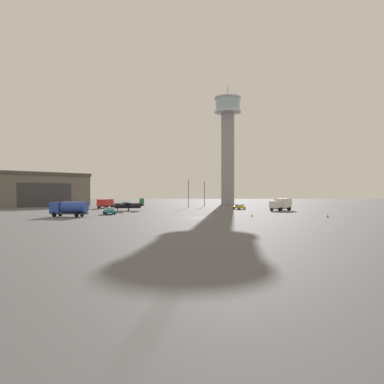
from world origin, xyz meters
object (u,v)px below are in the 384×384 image
car_teal (109,211)px  traffic_cone_near_left (328,216)px  traffic_cone_near_right (252,215)px  control_tower (228,138)px  light_post_west (204,191)px  truck_fuel_tanker_blue (69,208)px  light_post_east (188,191)px  airplane_black (128,205)px  truck_box_white (281,204)px  truck_box_red (105,203)px  car_yellow (239,207)px

car_teal → traffic_cone_near_left: (41.77, -8.89, -0.41)m
car_teal → traffic_cone_near_right: car_teal is taller
control_tower → light_post_west: (-9.63, -24.55, -20.64)m
truck_fuel_tanker_blue → car_teal: size_ratio=1.62×
control_tower → car_teal: 76.71m
traffic_cone_near_left → light_post_west: bearing=112.8°
car_teal → light_post_east: size_ratio=0.52×
light_post_west → airplane_black: bearing=-125.7°
traffic_cone_near_left → light_post_east: bearing=120.7°
control_tower → truck_box_white: (8.94, -50.26, -23.91)m
truck_fuel_tanker_blue → light_post_east: 47.98m
airplane_black → light_post_west: bearing=-139.3°
truck_box_red → light_post_east: 24.79m
truck_fuel_tanker_blue → control_tower: bearing=-105.4°
car_teal → light_post_west: bearing=132.6°
truck_box_red → car_yellow: truck_box_red is taller
airplane_black → traffic_cone_near_left: 46.80m
light_post_west → truck_box_white: bearing=-54.2°
traffic_cone_near_left → truck_box_red: bearing=142.6°
traffic_cone_near_left → traffic_cone_near_right: bearing=167.6°
car_teal → light_post_west: 46.46m
truck_box_red → car_teal: 30.47m
traffic_cone_near_left → airplane_black: bearing=150.2°
truck_box_red → light_post_east: bearing=-68.5°
control_tower → traffic_cone_near_right: control_tower is taller
light_post_west → truck_box_red: bearing=-157.3°
truck_fuel_tanker_blue → light_post_east: light_post_east is taller
airplane_black → truck_box_white: bearing=168.4°
car_yellow → light_post_east: 19.25m
truck_box_white → truck_box_red: bearing=-58.8°
airplane_black → light_post_west: light_post_west is taller
airplane_black → car_teal: (-1.17, -14.36, -0.68)m
truck_box_white → truck_fuel_tanker_blue: bearing=-14.9°
light_post_east → car_teal: bearing=-114.1°
car_teal → truck_box_white: bearing=90.9°
truck_box_white → traffic_cone_near_left: 24.77m
car_yellow → traffic_cone_near_left: 33.68m
light_post_west → car_yellow: bearing=-64.6°
control_tower → light_post_west: size_ratio=5.52×
truck_box_white → truck_fuel_tanker_blue: 50.53m
truck_fuel_tanker_blue → light_post_west: size_ratio=0.87×
truck_fuel_tanker_blue → light_post_east: size_ratio=0.84×
control_tower → truck_box_red: control_tower is taller
truck_box_white → traffic_cone_near_left: (2.58, -24.60, -1.34)m
truck_fuel_tanker_blue → traffic_cone_near_left: (47.26, -1.00, -1.30)m
car_yellow → car_teal: same height
truck_box_red → truck_box_white: truck_box_white is taller
truck_box_white → car_teal: bearing=-20.9°
truck_box_white → light_post_east: 30.66m
truck_box_red → light_post_east: size_ratio=0.84×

